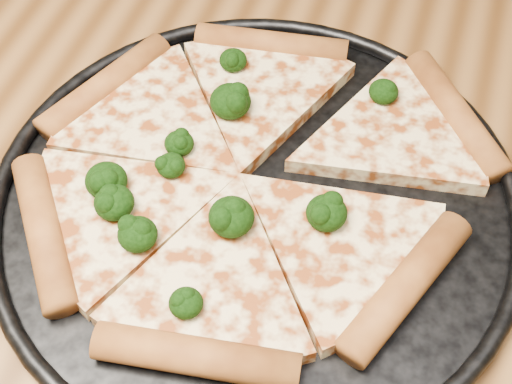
% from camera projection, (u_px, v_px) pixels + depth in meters
% --- Properties ---
extents(dining_table, '(1.20, 0.90, 0.75)m').
position_uv_depth(dining_table, '(115.00, 248.00, 0.61)').
color(dining_table, brown).
rests_on(dining_table, ground).
extents(pizza_pan, '(0.38, 0.38, 0.02)m').
position_uv_depth(pizza_pan, '(256.00, 199.00, 0.52)').
color(pizza_pan, black).
rests_on(pizza_pan, dining_table).
extents(pizza, '(0.35, 0.33, 0.02)m').
position_uv_depth(pizza, '(247.00, 173.00, 0.52)').
color(pizza, beige).
rests_on(pizza, pizza_pan).
extents(broccoli_florets, '(0.19, 0.24, 0.02)m').
position_uv_depth(broccoli_florets, '(208.00, 173.00, 0.51)').
color(broccoli_florets, black).
rests_on(broccoli_florets, pizza).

